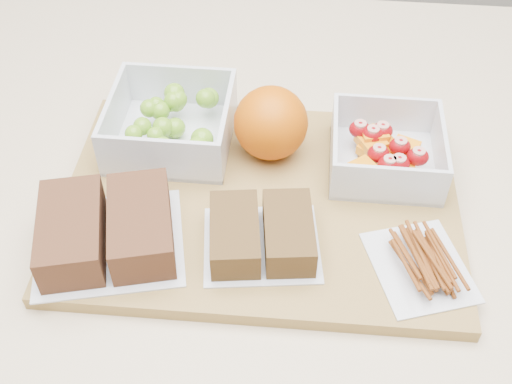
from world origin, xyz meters
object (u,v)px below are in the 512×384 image
(grape_container, at_px, (173,123))
(pretzel_bag, at_px, (421,260))
(fruit_container, at_px, (385,152))
(sandwich_bag_left, at_px, (107,229))
(cutting_board, at_px, (260,202))
(sandwich_bag_center, at_px, (262,234))
(orange, at_px, (271,123))

(grape_container, xyz_separation_m, pretzel_bag, (0.27, -0.16, -0.01))
(fruit_container, bearing_deg, sandwich_bag_left, -152.87)
(pretzel_bag, bearing_deg, cutting_board, 153.93)
(cutting_board, height_order, grape_container, grape_container)
(sandwich_bag_center, height_order, pretzel_bag, sandwich_bag_center)
(grape_container, height_order, fruit_container, grape_container)
(sandwich_bag_center, bearing_deg, fruit_container, 45.84)
(cutting_board, distance_m, pretzel_bag, 0.18)
(grape_container, bearing_deg, orange, -4.39)
(fruit_container, xyz_separation_m, sandwich_bag_left, (-0.28, -0.14, 0.00))
(sandwich_bag_center, xyz_separation_m, pretzel_bag, (0.15, -0.01, -0.01))
(cutting_board, bearing_deg, orange, 85.69)
(cutting_board, xyz_separation_m, sandwich_bag_left, (-0.14, -0.08, 0.03))
(grape_container, height_order, pretzel_bag, grape_container)
(grape_container, xyz_separation_m, sandwich_bag_left, (-0.04, -0.16, -0.00))
(grape_container, relative_size, orange, 1.65)
(grape_container, distance_m, pretzel_bag, 0.31)
(fruit_container, bearing_deg, grape_container, 175.25)
(grape_container, bearing_deg, pretzel_bag, -30.89)
(fruit_container, xyz_separation_m, sandwich_bag_center, (-0.12, -0.13, -0.00))
(sandwich_bag_left, height_order, sandwich_bag_center, sandwich_bag_left)
(pretzel_bag, bearing_deg, sandwich_bag_center, 175.29)
(cutting_board, bearing_deg, fruit_container, 24.38)
(orange, bearing_deg, cutting_board, -93.58)
(grape_container, relative_size, pretzel_bag, 1.07)
(sandwich_bag_center, bearing_deg, grape_container, 127.82)
(sandwich_bag_left, relative_size, pretzel_bag, 1.34)
(cutting_board, height_order, pretzel_bag, pretzel_bag)
(sandwich_bag_center, bearing_deg, cutting_board, 96.50)
(grape_container, xyz_separation_m, sandwich_bag_center, (0.12, -0.15, -0.01))
(orange, bearing_deg, grape_container, 175.61)
(orange, xyz_separation_m, sandwich_bag_center, (0.00, -0.14, -0.02))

